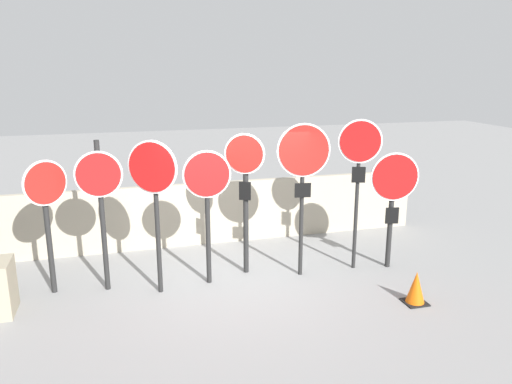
% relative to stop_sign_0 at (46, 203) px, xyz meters
% --- Properties ---
extents(ground_plane, '(40.00, 40.00, 0.00)m').
position_rel_stop_sign_0_xyz_m(ground_plane, '(2.84, -0.21, -1.49)').
color(ground_plane, gray).
extents(fence_back, '(8.86, 0.12, 1.27)m').
position_rel_stop_sign_0_xyz_m(fence_back, '(2.84, 1.61, -0.85)').
color(fence_back, '#A89E89').
rests_on(fence_back, ground).
extents(stop_sign_0, '(0.60, 0.42, 2.16)m').
position_rel_stop_sign_0_xyz_m(stop_sign_0, '(0.00, 0.00, 0.00)').
color(stop_sign_0, black).
rests_on(stop_sign_0, ground).
extents(stop_sign_1, '(0.72, 0.15, 2.44)m').
position_rel_stop_sign_0_xyz_m(stop_sign_1, '(0.80, -0.12, 0.15)').
color(stop_sign_1, black).
rests_on(stop_sign_1, ground).
extents(stop_sign_2, '(0.70, 0.46, 2.46)m').
position_rel_stop_sign_0_xyz_m(stop_sign_2, '(1.60, -0.44, 0.29)').
color(stop_sign_2, black).
rests_on(stop_sign_2, ground).
extents(stop_sign_3, '(0.77, 0.16, 2.25)m').
position_rel_stop_sign_0_xyz_m(stop_sign_3, '(2.44, -0.31, 0.11)').
color(stop_sign_3, black).
rests_on(stop_sign_3, ground).
extents(stop_sign_4, '(0.62, 0.32, 2.46)m').
position_rel_stop_sign_0_xyz_m(stop_sign_4, '(3.13, -0.05, 0.18)').
color(stop_sign_4, black).
rests_on(stop_sign_4, ground).
extents(stop_sign_5, '(0.88, 0.18, 2.64)m').
position_rel_stop_sign_0_xyz_m(stop_sign_5, '(4.02, -0.41, 0.45)').
color(stop_sign_5, black).
rests_on(stop_sign_5, ground).
extents(stop_sign_6, '(0.72, 0.26, 2.67)m').
position_rel_stop_sign_0_xyz_m(stop_sign_6, '(5.04, -0.38, 0.49)').
color(stop_sign_6, black).
rests_on(stop_sign_6, ground).
extents(stop_sign_7, '(0.84, 0.22, 2.10)m').
position_rel_stop_sign_0_xyz_m(stop_sign_7, '(5.66, -0.50, -0.06)').
color(stop_sign_7, black).
rests_on(stop_sign_7, ground).
extents(traffic_cone_0, '(0.34, 0.34, 0.51)m').
position_rel_stop_sign_0_xyz_m(traffic_cone_0, '(5.35, -1.84, -1.23)').
color(traffic_cone_0, black).
rests_on(traffic_cone_0, ground).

